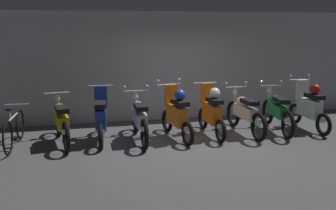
{
  "coord_description": "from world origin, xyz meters",
  "views": [
    {
      "loc": [
        -2.37,
        -7.12,
        2.49
      ],
      "look_at": [
        -0.59,
        0.78,
        0.75
      ],
      "focal_mm": 39.68,
      "sensor_mm": 36.0,
      "label": 1
    }
  ],
  "objects_px": {
    "motorbike_slot_1": "(101,118)",
    "motorbike_slot_5": "(245,113)",
    "motorbike_slot_2": "(140,118)",
    "motorbike_slot_7": "(309,106)",
    "motorbike_slot_0": "(61,121)",
    "motorbike_slot_4": "(211,111)",
    "motorbike_slot_3": "(176,114)",
    "bicycle": "(14,130)",
    "motorbike_slot_6": "(277,111)"
  },
  "relations": [
    {
      "from": "motorbike_slot_4",
      "to": "bicycle",
      "type": "relative_size",
      "value": 0.97
    },
    {
      "from": "motorbike_slot_3",
      "to": "motorbike_slot_5",
      "type": "relative_size",
      "value": 0.86
    },
    {
      "from": "motorbike_slot_2",
      "to": "motorbike_slot_7",
      "type": "xyz_separation_m",
      "value": [
        4.14,
        -0.02,
        0.08
      ]
    },
    {
      "from": "motorbike_slot_5",
      "to": "motorbike_slot_3",
      "type": "bearing_deg",
      "value": -178.63
    },
    {
      "from": "motorbike_slot_1",
      "to": "motorbike_slot_6",
      "type": "xyz_separation_m",
      "value": [
        4.14,
        -0.12,
        -0.03
      ]
    },
    {
      "from": "motorbike_slot_6",
      "to": "bicycle",
      "type": "bearing_deg",
      "value": 179.03
    },
    {
      "from": "motorbike_slot_0",
      "to": "motorbike_slot_7",
      "type": "height_order",
      "value": "motorbike_slot_7"
    },
    {
      "from": "motorbike_slot_1",
      "to": "motorbike_slot_5",
      "type": "xyz_separation_m",
      "value": [
        3.31,
        -0.13,
        -0.03
      ]
    },
    {
      "from": "motorbike_slot_1",
      "to": "motorbike_slot_3",
      "type": "bearing_deg",
      "value": -5.88
    },
    {
      "from": "motorbike_slot_3",
      "to": "motorbike_slot_6",
      "type": "height_order",
      "value": "motorbike_slot_3"
    },
    {
      "from": "motorbike_slot_4",
      "to": "motorbike_slot_3",
      "type": "bearing_deg",
      "value": -177.19
    },
    {
      "from": "motorbike_slot_4",
      "to": "motorbike_slot_2",
      "type": "bearing_deg",
      "value": 179.86
    },
    {
      "from": "motorbike_slot_2",
      "to": "motorbike_slot_7",
      "type": "height_order",
      "value": "motorbike_slot_7"
    },
    {
      "from": "motorbike_slot_3",
      "to": "motorbike_slot_1",
      "type": "bearing_deg",
      "value": 174.12
    },
    {
      "from": "motorbike_slot_2",
      "to": "motorbike_slot_1",
      "type": "bearing_deg",
      "value": 171.39
    },
    {
      "from": "motorbike_slot_1",
      "to": "bicycle",
      "type": "bearing_deg",
      "value": -179.33
    },
    {
      "from": "motorbike_slot_1",
      "to": "motorbike_slot_2",
      "type": "relative_size",
      "value": 0.86
    },
    {
      "from": "motorbike_slot_4",
      "to": "motorbike_slot_1",
      "type": "bearing_deg",
      "value": 177.02
    },
    {
      "from": "motorbike_slot_2",
      "to": "motorbike_slot_7",
      "type": "relative_size",
      "value": 1.16
    },
    {
      "from": "motorbike_slot_2",
      "to": "motorbike_slot_7",
      "type": "distance_m",
      "value": 4.14
    },
    {
      "from": "motorbike_slot_0",
      "to": "motorbike_slot_3",
      "type": "distance_m",
      "value": 2.49
    },
    {
      "from": "motorbike_slot_4",
      "to": "motorbike_slot_7",
      "type": "distance_m",
      "value": 2.49
    },
    {
      "from": "motorbike_slot_0",
      "to": "motorbike_slot_6",
      "type": "height_order",
      "value": "motorbike_slot_6"
    },
    {
      "from": "motorbike_slot_5",
      "to": "motorbike_slot_7",
      "type": "xyz_separation_m",
      "value": [
        1.66,
        -0.02,
        0.08
      ]
    },
    {
      "from": "motorbike_slot_3",
      "to": "motorbike_slot_5",
      "type": "distance_m",
      "value": 1.66
    },
    {
      "from": "motorbike_slot_7",
      "to": "motorbike_slot_2",
      "type": "bearing_deg",
      "value": 179.71
    },
    {
      "from": "motorbike_slot_6",
      "to": "bicycle",
      "type": "distance_m",
      "value": 5.94
    },
    {
      "from": "motorbike_slot_0",
      "to": "motorbike_slot_6",
      "type": "xyz_separation_m",
      "value": [
        4.98,
        -0.13,
        0.0
      ]
    },
    {
      "from": "motorbike_slot_4",
      "to": "bicycle",
      "type": "height_order",
      "value": "motorbike_slot_4"
    },
    {
      "from": "motorbike_slot_7",
      "to": "motorbike_slot_5",
      "type": "bearing_deg",
      "value": 179.45
    },
    {
      "from": "motorbike_slot_0",
      "to": "bicycle",
      "type": "distance_m",
      "value": 0.96
    },
    {
      "from": "motorbike_slot_2",
      "to": "motorbike_slot_3",
      "type": "distance_m",
      "value": 0.83
    },
    {
      "from": "motorbike_slot_1",
      "to": "motorbike_slot_4",
      "type": "height_order",
      "value": "same"
    },
    {
      "from": "motorbike_slot_0",
      "to": "motorbike_slot_4",
      "type": "relative_size",
      "value": 1.15
    },
    {
      "from": "motorbike_slot_7",
      "to": "motorbike_slot_3",
      "type": "bearing_deg",
      "value": -179.59
    },
    {
      "from": "motorbike_slot_7",
      "to": "bicycle",
      "type": "distance_m",
      "value": 6.76
    },
    {
      "from": "motorbike_slot_4",
      "to": "motorbike_slot_6",
      "type": "xyz_separation_m",
      "value": [
        1.66,
        0.01,
        -0.07
      ]
    },
    {
      "from": "motorbike_slot_3",
      "to": "motorbike_slot_7",
      "type": "relative_size",
      "value": 0.99
    },
    {
      "from": "motorbike_slot_5",
      "to": "motorbike_slot_4",
      "type": "bearing_deg",
      "value": 179.93
    },
    {
      "from": "motorbike_slot_4",
      "to": "motorbike_slot_5",
      "type": "distance_m",
      "value": 0.83
    },
    {
      "from": "motorbike_slot_5",
      "to": "motorbike_slot_7",
      "type": "height_order",
      "value": "motorbike_slot_7"
    },
    {
      "from": "motorbike_slot_7",
      "to": "bicycle",
      "type": "xyz_separation_m",
      "value": [
        -6.76,
        0.13,
        -0.21
      ]
    },
    {
      "from": "motorbike_slot_1",
      "to": "motorbike_slot_2",
      "type": "bearing_deg",
      "value": -8.61
    },
    {
      "from": "motorbike_slot_0",
      "to": "motorbike_slot_1",
      "type": "height_order",
      "value": "motorbike_slot_1"
    },
    {
      "from": "motorbike_slot_2",
      "to": "motorbike_slot_5",
      "type": "height_order",
      "value": "same"
    },
    {
      "from": "motorbike_slot_7",
      "to": "motorbike_slot_0",
      "type": "bearing_deg",
      "value": 178.48
    },
    {
      "from": "bicycle",
      "to": "motorbike_slot_2",
      "type": "bearing_deg",
      "value": -2.28
    },
    {
      "from": "motorbike_slot_4",
      "to": "motorbike_slot_5",
      "type": "height_order",
      "value": "motorbike_slot_4"
    },
    {
      "from": "motorbike_slot_0",
      "to": "bicycle",
      "type": "bearing_deg",
      "value": -178.24
    },
    {
      "from": "motorbike_slot_2",
      "to": "motorbike_slot_3",
      "type": "bearing_deg",
      "value": -3.11
    }
  ]
}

